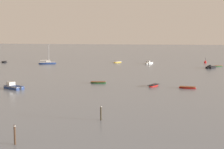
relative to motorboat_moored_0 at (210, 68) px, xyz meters
The scene contains 13 objects.
motorboat_moored_0 is the anchor object (origin of this frame).
motorboat_moored_1 63.11m from the motorboat_moored_0, 126.50° to the right, with size 5.19×3.56×1.87m.
rowboat_moored_0 75.91m from the motorboat_moored_0, behind, with size 3.33×4.94×0.74m.
rowboat_moored_1 36.25m from the motorboat_moored_0, 157.30° to the left, with size 3.07×4.56×0.68m.
rowboat_moored_2 42.62m from the motorboat_moored_0, 106.14° to the right, with size 2.18×3.64×0.54m.
sailboat_moored_0 56.66m from the motorboat_moored_0, behind, with size 6.58×5.03×7.24m.
rowboat_moored_5 42.02m from the motorboat_moored_0, 97.23° to the right, with size 3.31×1.25×0.51m.
rowboat_moored_6 46.37m from the motorboat_moored_0, 120.81° to the right, with size 3.61×1.85×0.54m.
motorboat_moored_3 23.97m from the motorboat_moored_0, 151.94° to the left, with size 2.56×4.99×1.81m.
rowboat_moored_7 7.93m from the motorboat_moored_0, 68.46° to the left, with size 3.25×2.94×0.52m.
channel_buoy 21.00m from the motorboat_moored_0, 92.85° to the left, with size 0.90×0.90×2.30m.
mooring_post_left 80.65m from the motorboat_moored_0, 103.76° to the right, with size 0.22×0.22×2.00m.
mooring_post_right 69.66m from the motorboat_moored_0, 101.77° to the right, with size 0.22×0.22×1.88m.
Camera 1 is at (28.88, -29.92, 9.67)m, focal length 50.53 mm.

